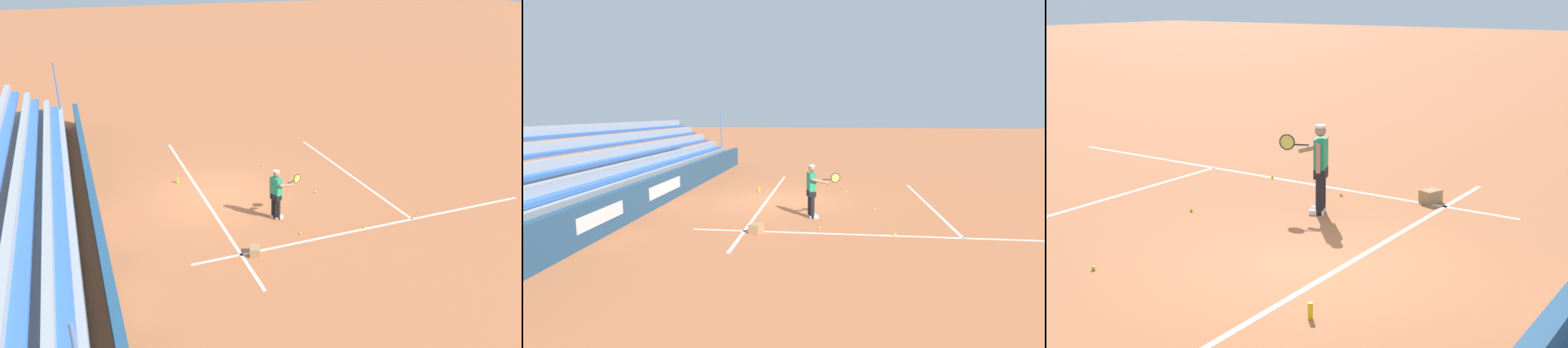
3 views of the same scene
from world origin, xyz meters
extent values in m
plane|color=#B7663D|center=(0.00, 0.00, 0.00)|extent=(160.00, 160.00, 0.00)
cube|color=white|center=(0.00, -0.50, 0.00)|extent=(12.00, 0.10, 0.01)
cube|color=white|center=(4.11, 4.00, 0.00)|extent=(0.10, 12.00, 0.01)
cube|color=white|center=(0.00, 5.50, 0.00)|extent=(8.22, 0.10, 0.01)
cylinder|color=black|center=(2.29, 1.28, 0.44)|extent=(0.15, 0.15, 0.88)
cylinder|color=black|center=(2.50, 1.36, 0.44)|extent=(0.15, 0.15, 0.88)
cube|color=white|center=(2.27, 1.33, 0.04)|extent=(0.20, 0.30, 0.09)
cube|color=white|center=(2.47, 1.41, 0.04)|extent=(0.20, 0.30, 0.09)
cube|color=black|center=(2.39, 1.32, 0.80)|extent=(0.40, 0.33, 0.20)
cube|color=#239366|center=(2.39, 1.32, 1.17)|extent=(0.41, 0.32, 0.58)
sphere|color=#A37556|center=(2.39, 1.33, 1.60)|extent=(0.21, 0.21, 0.21)
cylinder|color=white|center=(2.39, 1.33, 1.69)|extent=(0.20, 0.20, 0.05)
cylinder|color=#A37556|center=(2.16, 1.23, 1.13)|extent=(0.09, 0.09, 0.56)
cylinder|color=#A37556|center=(2.55, 1.59, 1.22)|extent=(0.29, 0.58, 0.24)
cylinder|color=black|center=(2.47, 1.82, 1.27)|extent=(0.14, 0.29, 0.03)
torus|color=black|center=(2.37, 2.08, 1.31)|extent=(0.13, 0.30, 0.31)
cylinder|color=#D6D14C|center=(2.37, 2.08, 1.31)|extent=(0.10, 0.25, 0.27)
cube|color=#A87F51|center=(4.25, -0.13, 0.13)|extent=(0.47, 0.41, 0.26)
sphere|color=#CCE533|center=(4.08, 3.71, 0.03)|extent=(0.07, 0.07, 0.07)
sphere|color=#CCE533|center=(3.66, 1.62, 0.03)|extent=(0.07, 0.07, 0.07)
sphere|color=#CCE533|center=(-2.03, 2.59, 0.03)|extent=(0.07, 0.07, 0.07)
sphere|color=#CCE533|center=(1.10, 3.46, 0.03)|extent=(0.07, 0.07, 0.07)
cylinder|color=yellow|center=(-1.61, -1.09, 0.11)|extent=(0.07, 0.07, 0.22)
camera|label=1|loc=(16.16, -4.58, 8.01)|focal=35.00mm
camera|label=2|loc=(15.16, 1.93, 3.33)|focal=28.00mm
camera|label=3|loc=(-8.84, -5.87, 4.07)|focal=50.00mm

